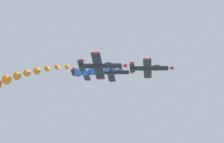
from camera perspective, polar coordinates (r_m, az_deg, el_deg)
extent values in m
cylinder|color=#23282D|center=(87.47, 5.79, 0.50)|extent=(1.46, 9.00, 1.46)
cone|color=red|center=(87.58, 9.13, 0.52)|extent=(1.39, 1.20, 1.39)
cube|color=#23282D|center=(87.42, 5.53, 0.44)|extent=(8.43, 1.90, 4.02)
cylinder|color=red|center=(91.48, 5.57, -0.95)|extent=(0.48, 1.40, 0.48)
cylinder|color=red|center=(83.42, 5.49, 1.96)|extent=(0.48, 1.40, 0.48)
cube|color=#23282D|center=(87.61, 3.18, 0.51)|extent=(3.53, 1.20, 1.76)
cube|color=red|center=(88.06, 3.12, 1.03)|extent=(0.80, 1.10, 1.51)
ellipsoid|color=black|center=(87.71, 6.97, 0.79)|extent=(1.02, 2.20, 0.97)
sphere|color=blue|center=(87.83, 1.41, 0.54)|extent=(1.01, 1.01, 1.01)
sphere|color=blue|center=(88.02, 0.30, 0.48)|extent=(1.07, 1.07, 1.07)
sphere|color=blue|center=(88.14, -0.82, 0.33)|extent=(1.23, 1.23, 1.23)
sphere|color=blue|center=(88.21, -1.93, 0.31)|extent=(1.62, 1.62, 1.62)
sphere|color=blue|center=(88.58, -3.02, 0.12)|extent=(1.77, 1.77, 1.77)
sphere|color=blue|center=(88.62, -4.14, -0.02)|extent=(1.96, 1.96, 1.96)
sphere|color=blue|center=(88.74, -5.26, -0.16)|extent=(2.08, 2.08, 2.08)
cylinder|color=#23282D|center=(97.72, 0.02, -0.13)|extent=(1.48, 9.00, 1.48)
cone|color=red|center=(97.30, 3.01, -0.11)|extent=(1.41, 1.20, 1.41)
cube|color=#23282D|center=(97.71, -0.22, -0.18)|extent=(8.25, 1.90, 4.40)
cylinder|color=red|center=(101.66, 0.04, -1.51)|extent=(0.49, 1.40, 0.49)
cylinder|color=red|center=(93.82, -0.50, 1.26)|extent=(0.49, 1.40, 0.49)
cube|color=#23282D|center=(98.26, -2.30, -0.12)|extent=(3.45, 1.20, 1.91)
cube|color=red|center=(98.74, -2.32, 0.33)|extent=(0.86, 1.10, 1.48)
ellipsoid|color=black|center=(97.79, 1.08, 0.12)|extent=(1.03, 2.20, 0.99)
cylinder|color=#23282D|center=(77.15, -1.85, 0.87)|extent=(1.52, 9.00, 1.52)
cone|color=red|center=(76.60, 1.93, 0.90)|extent=(1.44, 1.20, 1.44)
cube|color=#23282D|center=(77.15, -2.15, 0.80)|extent=(7.90, 1.90, 5.02)
cylinder|color=red|center=(80.86, -1.75, -1.13)|extent=(0.50, 1.40, 0.50)
cylinder|color=red|center=(73.54, -2.59, 2.93)|extent=(0.50, 1.40, 0.50)
cube|color=#23282D|center=(77.84, -4.77, 0.87)|extent=(3.32, 1.20, 2.16)
cube|color=red|center=(78.40, -4.77, 1.41)|extent=(0.97, 1.10, 1.43)
ellipsoid|color=black|center=(77.21, -0.50, 1.17)|extent=(1.05, 2.20, 1.02)
sphere|color=orange|center=(78.55, -7.01, 0.74)|extent=(1.05, 1.05, 1.05)
sphere|color=orange|center=(79.04, -8.54, 0.66)|extent=(1.12, 1.12, 1.12)
sphere|color=orange|center=(79.45, -10.06, 0.45)|extent=(1.26, 1.26, 1.26)
sphere|color=orange|center=(79.95, -11.57, 0.07)|extent=(1.58, 1.58, 1.58)
sphere|color=orange|center=(80.45, -13.06, -0.23)|extent=(1.61, 1.61, 1.61)
sphere|color=orange|center=(81.11, -14.51, -0.69)|extent=(1.80, 1.80, 1.80)
sphere|color=orange|center=(81.46, -16.04, -1.23)|extent=(2.07, 2.07, 2.07)
cylinder|color=#23282D|center=(108.92, -3.93, -0.24)|extent=(1.45, 9.00, 1.45)
cone|color=red|center=(108.13, -1.27, -0.22)|extent=(1.38, 1.20, 1.38)
cube|color=#23282D|center=(108.94, -4.14, -0.28)|extent=(8.49, 1.90, 3.87)
cylinder|color=red|center=(112.99, -3.76, -1.35)|extent=(0.47, 1.40, 0.47)
cylinder|color=red|center=(104.94, -4.55, 0.86)|extent=(0.47, 1.40, 0.47)
cube|color=#23282D|center=(109.72, -5.98, -0.23)|extent=(3.55, 1.20, 1.70)
cube|color=red|center=(110.15, -5.99, 0.20)|extent=(0.77, 1.10, 1.52)
ellipsoid|color=black|center=(108.84, -2.97, 0.00)|extent=(1.01, 2.20, 0.96)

